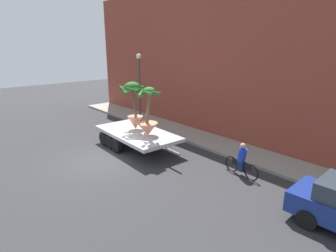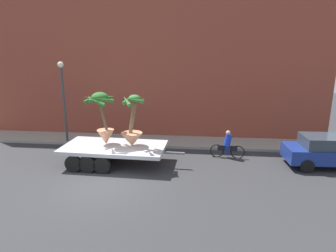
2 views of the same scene
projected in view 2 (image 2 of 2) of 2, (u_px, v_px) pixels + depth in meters
The scene contains 9 objects.
ground_plane at pixel (104, 184), 12.61m from camera, with size 60.00×60.00×0.00m, color #2D2D30.
sidewalk at pixel (135, 140), 18.46m from camera, with size 24.00×2.20×0.15m, color gray.
building_facade at pixel (139, 66), 18.95m from camera, with size 24.00×1.20×9.22m, color brown.
flatbed_trailer at pixel (110, 149), 14.70m from camera, with size 6.14×2.78×0.98m.
potted_palm_rear at pixel (103, 116), 14.53m from camera, with size 1.62×1.62×2.65m.
potted_palm_middle at pixel (132, 129), 14.33m from camera, with size 1.23×1.21×2.58m.
cyclist at pixel (228, 146), 15.57m from camera, with size 1.84×0.38×1.54m.
parked_car at pixel (330, 151), 14.30m from camera, with size 4.44×1.98×1.58m.
street_lamp at pixel (63, 92), 17.33m from camera, with size 0.36×0.36×4.83m.
Camera 2 is at (4.01, -11.20, 5.62)m, focal length 31.15 mm.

